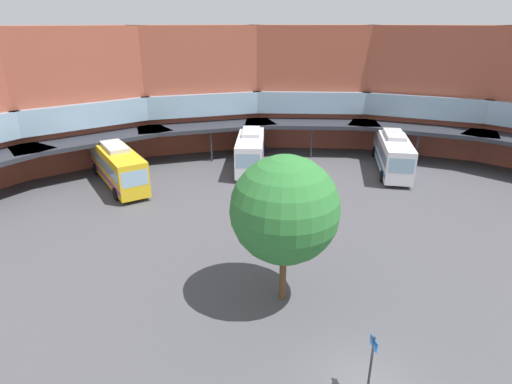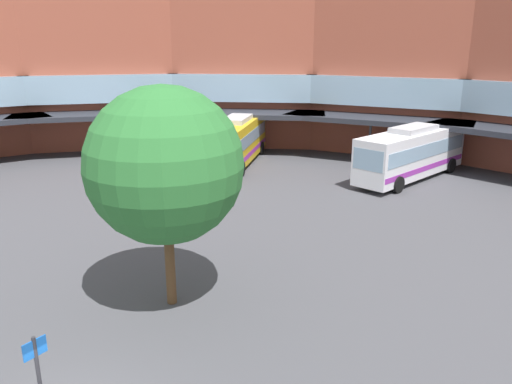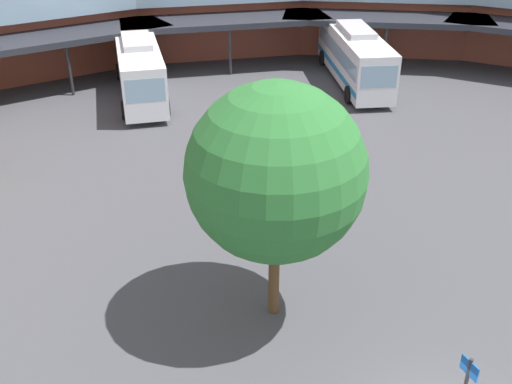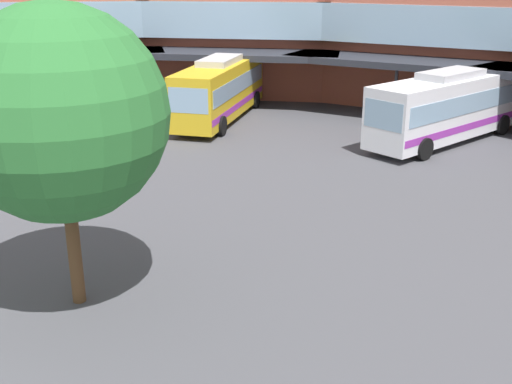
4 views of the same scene
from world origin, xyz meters
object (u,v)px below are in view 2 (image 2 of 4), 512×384
(bus_3, at_px, (237,140))
(bus_4, at_px, (412,152))
(stop_sign_post, at_px, (39,377))
(plaza_tree, at_px, (165,166))

(bus_3, bearing_deg, bus_4, 81.40)
(bus_4, xyz_separation_m, stop_sign_post, (1.41, -29.13, -0.20))
(plaza_tree, height_order, stop_sign_post, plaza_tree)
(bus_3, xyz_separation_m, stop_sign_post, (14.14, -25.45, -0.19))
(plaza_tree, bearing_deg, stop_sign_post, -70.68)
(bus_4, relative_size, plaza_tree, 1.38)
(stop_sign_post, bearing_deg, bus_4, 92.78)
(bus_3, relative_size, stop_sign_post, 3.93)
(bus_3, xyz_separation_m, plaza_tree, (11.84, -18.88, 3.40))
(bus_3, height_order, plaza_tree, plaza_tree)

